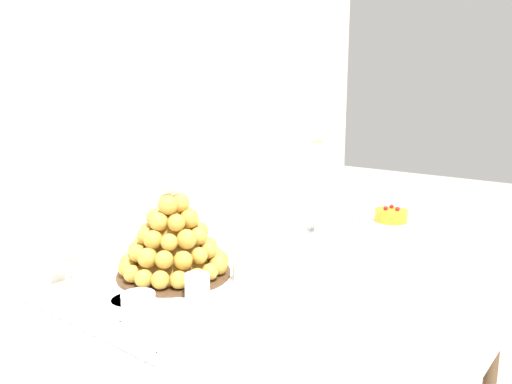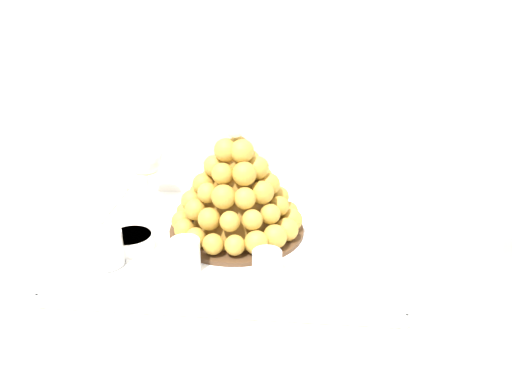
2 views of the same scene
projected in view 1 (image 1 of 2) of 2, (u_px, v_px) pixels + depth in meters
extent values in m
cube|color=silver|center=(15.00, 76.00, 1.83)|extent=(4.80, 0.10, 2.50)
cylinder|color=brown|center=(494.00, 339.00, 1.71)|extent=(0.04, 0.04, 0.77)
cylinder|color=brown|center=(306.00, 286.00, 2.16)|extent=(0.04, 0.04, 0.77)
cube|color=brown|center=(264.00, 269.00, 1.25)|extent=(1.69, 0.87, 0.02)
cube|color=white|center=(264.00, 265.00, 1.25)|extent=(1.75, 0.93, 0.00)
cube|color=white|center=(454.00, 374.00, 0.99)|extent=(1.75, 0.01, 0.24)
cube|color=white|center=(143.00, 270.00, 1.55)|extent=(1.75, 0.01, 0.24)
cube|color=white|center=(403.00, 232.00, 1.94)|extent=(0.01, 0.93, 0.24)
cube|color=white|center=(187.00, 281.00, 1.13)|extent=(0.55, 0.43, 0.01)
cube|color=white|center=(264.00, 301.00, 1.00)|extent=(0.55, 0.01, 0.02)
cube|color=white|center=(125.00, 256.00, 1.26)|extent=(0.55, 0.01, 0.02)
cube|color=white|center=(76.00, 320.00, 0.91)|extent=(0.01, 0.43, 0.02)
cube|color=white|center=(262.00, 245.00, 1.34)|extent=(0.01, 0.43, 0.02)
cylinder|color=white|center=(187.00, 279.00, 1.13)|extent=(0.40, 0.40, 0.00)
cylinder|color=#4C331E|center=(174.00, 273.00, 1.15)|extent=(0.25, 0.25, 0.01)
cone|color=#AB7B2E|center=(173.00, 235.00, 1.13)|extent=(0.17, 0.17, 0.17)
sphere|color=gold|center=(206.00, 251.00, 1.22)|extent=(0.04, 0.04, 0.04)
sphere|color=gold|center=(192.00, 249.00, 1.24)|extent=(0.04, 0.04, 0.04)
sphere|color=gold|center=(177.00, 248.00, 1.24)|extent=(0.04, 0.04, 0.04)
sphere|color=gold|center=(162.00, 249.00, 1.23)|extent=(0.04, 0.04, 0.04)
sphere|color=gold|center=(147.00, 252.00, 1.21)|extent=(0.04, 0.04, 0.04)
sphere|color=gold|center=(135.00, 257.00, 1.18)|extent=(0.04, 0.04, 0.04)
sphere|color=gold|center=(128.00, 263.00, 1.15)|extent=(0.04, 0.04, 0.04)
sphere|color=gold|center=(127.00, 268.00, 1.11)|extent=(0.04, 0.04, 0.04)
sphere|color=gold|center=(132.00, 274.00, 1.08)|extent=(0.04, 0.04, 0.04)
sphere|color=gold|center=(144.00, 279.00, 1.05)|extent=(0.04, 0.04, 0.04)
sphere|color=gold|center=(160.00, 280.00, 1.04)|extent=(0.04, 0.04, 0.04)
sphere|color=gold|center=(179.00, 280.00, 1.05)|extent=(0.04, 0.04, 0.04)
sphere|color=gold|center=(196.00, 277.00, 1.06)|extent=(0.04, 0.04, 0.04)
sphere|color=gold|center=(210.00, 272.00, 1.09)|extent=(0.04, 0.04, 0.04)
sphere|color=gold|center=(218.00, 265.00, 1.12)|extent=(0.04, 0.04, 0.04)
sphere|color=gold|center=(219.00, 260.00, 1.16)|extent=(0.04, 0.04, 0.04)
sphere|color=gold|center=(215.00, 255.00, 1.19)|extent=(0.04, 0.04, 0.04)
sphere|color=gold|center=(189.00, 238.00, 1.21)|extent=(0.04, 0.04, 0.04)
sphere|color=gold|center=(173.00, 238.00, 1.21)|extent=(0.04, 0.04, 0.04)
sphere|color=gold|center=(157.00, 240.00, 1.20)|extent=(0.04, 0.04, 0.04)
sphere|color=gold|center=(144.00, 243.00, 1.17)|extent=(0.04, 0.04, 0.04)
sphere|color=gold|center=(136.00, 249.00, 1.13)|extent=(0.04, 0.04, 0.04)
sphere|color=gold|center=(138.00, 253.00, 1.10)|extent=(0.04, 0.04, 0.04)
sphere|color=gold|center=(148.00, 258.00, 1.07)|extent=(0.04, 0.04, 0.04)
sphere|color=gold|center=(164.00, 260.00, 1.06)|extent=(0.04, 0.04, 0.04)
sphere|color=gold|center=(183.00, 260.00, 1.06)|extent=(0.04, 0.04, 0.04)
sphere|color=gold|center=(199.00, 256.00, 1.09)|extent=(0.04, 0.04, 0.04)
sphere|color=gold|center=(208.00, 250.00, 1.12)|extent=(0.04, 0.04, 0.04)
sphere|color=gold|center=(209.00, 245.00, 1.16)|extent=(0.04, 0.04, 0.04)
sphere|color=gold|center=(202.00, 241.00, 1.19)|extent=(0.04, 0.04, 0.04)
sphere|color=gold|center=(176.00, 225.00, 1.19)|extent=(0.04, 0.04, 0.04)
sphere|color=gold|center=(160.00, 227.00, 1.18)|extent=(0.04, 0.04, 0.04)
sphere|color=gold|center=(148.00, 231.00, 1.15)|extent=(0.04, 0.04, 0.04)
sphere|color=gold|center=(145.00, 236.00, 1.11)|extent=(0.04, 0.04, 0.04)
sphere|color=gold|center=(153.00, 240.00, 1.08)|extent=(0.04, 0.04, 0.04)
sphere|color=gold|center=(169.00, 242.00, 1.07)|extent=(0.04, 0.04, 0.04)
sphere|color=gold|center=(187.00, 239.00, 1.08)|extent=(0.04, 0.04, 0.04)
sphere|color=gold|center=(198.00, 236.00, 1.11)|extent=(0.04, 0.04, 0.04)
sphere|color=gold|center=(199.00, 231.00, 1.15)|extent=(0.04, 0.04, 0.04)
sphere|color=gold|center=(191.00, 227.00, 1.18)|extent=(0.04, 0.04, 0.04)
sphere|color=gold|center=(168.00, 214.00, 1.16)|extent=(0.04, 0.04, 0.04)
sphere|color=gold|center=(155.00, 217.00, 1.13)|extent=(0.04, 0.04, 0.04)
sphere|color=gold|center=(159.00, 222.00, 1.09)|extent=(0.04, 0.04, 0.04)
sphere|color=gold|center=(176.00, 223.00, 1.09)|extent=(0.04, 0.04, 0.04)
sphere|color=gold|center=(189.00, 219.00, 1.12)|extent=(0.04, 0.04, 0.04)
sphere|color=gold|center=(185.00, 215.00, 1.15)|extent=(0.04, 0.04, 0.04)
sphere|color=gold|center=(167.00, 202.00, 1.13)|extent=(0.04, 0.04, 0.04)
sphere|color=gold|center=(168.00, 205.00, 1.10)|extent=(0.04, 0.04, 0.04)
sphere|color=gold|center=(180.00, 203.00, 1.12)|extent=(0.04, 0.04, 0.04)
sphere|color=white|center=(171.00, 185.00, 1.11)|extent=(0.04, 0.04, 0.04)
cylinder|color=silver|center=(139.00, 310.00, 0.90)|extent=(0.06, 0.06, 0.06)
cylinder|color=brown|center=(139.00, 318.00, 0.91)|extent=(0.05, 0.05, 0.02)
cylinder|color=#8C603D|center=(139.00, 307.00, 0.90)|extent=(0.05, 0.05, 0.02)
sphere|color=brown|center=(141.00, 298.00, 0.91)|extent=(0.02, 0.02, 0.02)
cylinder|color=silver|center=(197.00, 288.00, 1.01)|extent=(0.05, 0.05, 0.06)
cylinder|color=brown|center=(197.00, 295.00, 1.01)|extent=(0.05, 0.05, 0.02)
cylinder|color=#8C603D|center=(197.00, 285.00, 1.01)|extent=(0.05, 0.05, 0.02)
sphere|color=brown|center=(193.00, 279.00, 1.00)|extent=(0.01, 0.01, 0.01)
cylinder|color=silver|center=(244.00, 271.00, 1.11)|extent=(0.05, 0.05, 0.05)
cylinder|color=gold|center=(244.00, 277.00, 1.11)|extent=(0.04, 0.04, 0.02)
cylinder|color=#EAC166|center=(244.00, 270.00, 1.11)|extent=(0.04, 0.04, 0.01)
sphere|color=brown|center=(240.00, 266.00, 1.10)|extent=(0.01, 0.01, 0.01)
cylinder|color=silver|center=(281.00, 254.00, 1.21)|extent=(0.06, 0.06, 0.05)
cylinder|color=brown|center=(281.00, 260.00, 1.21)|extent=(0.06, 0.06, 0.02)
cylinder|color=#8C603D|center=(281.00, 252.00, 1.21)|extent=(0.06, 0.06, 0.02)
sphere|color=brown|center=(279.00, 247.00, 1.21)|extent=(0.02, 0.02, 0.02)
cylinder|color=white|center=(131.00, 305.00, 0.96)|extent=(0.08, 0.08, 0.03)
cylinder|color=#F2CC59|center=(131.00, 300.00, 0.96)|extent=(0.07, 0.07, 0.00)
cylinder|color=white|center=(311.00, 231.00, 1.52)|extent=(0.12, 0.12, 0.01)
cylinder|color=white|center=(311.00, 219.00, 1.51)|extent=(0.02, 0.02, 0.06)
cylinder|color=white|center=(312.00, 175.00, 1.48)|extent=(0.14, 0.14, 0.20)
cylinder|color=#D199D8|center=(314.00, 202.00, 1.51)|extent=(0.05, 0.05, 0.05)
cylinder|color=yellow|center=(302.00, 202.00, 1.50)|extent=(0.06, 0.05, 0.06)
cylinder|color=pink|center=(317.00, 204.00, 1.48)|extent=(0.06, 0.05, 0.06)
cylinder|color=brown|center=(311.00, 193.00, 1.53)|extent=(0.05, 0.06, 0.06)
cylinder|color=brown|center=(305.00, 196.00, 1.48)|extent=(0.06, 0.05, 0.04)
cylinder|color=#E54C47|center=(318.00, 195.00, 1.49)|extent=(0.07, 0.05, 0.07)
cylinder|color=pink|center=(307.00, 186.00, 1.51)|extent=(0.06, 0.06, 0.06)
cylinder|color=#E54C47|center=(308.00, 188.00, 1.47)|extent=(0.06, 0.06, 0.05)
cylinder|color=pink|center=(319.00, 187.00, 1.49)|extent=(0.05, 0.05, 0.05)
cylinder|color=yellow|center=(307.00, 179.00, 1.49)|extent=(0.06, 0.05, 0.05)
cylinder|color=yellow|center=(311.00, 182.00, 1.45)|extent=(0.06, 0.05, 0.05)
cylinder|color=brown|center=(316.00, 179.00, 1.50)|extent=(0.07, 0.04, 0.07)
cylinder|color=#9ED860|center=(300.00, 172.00, 1.47)|extent=(0.06, 0.05, 0.06)
cylinder|color=#E54C47|center=(313.00, 173.00, 1.46)|extent=(0.06, 0.05, 0.06)
cylinder|color=brown|center=(319.00, 171.00, 1.49)|extent=(0.08, 0.05, 0.08)
cylinder|color=pink|center=(311.00, 170.00, 1.50)|extent=(0.06, 0.05, 0.06)
cylinder|color=pink|center=(302.00, 165.00, 1.46)|extent=(0.06, 0.06, 0.05)
cylinder|color=#9ED860|center=(321.00, 164.00, 1.46)|extent=(0.06, 0.06, 0.05)
cylinder|color=#E54C47|center=(311.00, 162.00, 1.51)|extent=(0.06, 0.06, 0.05)
cylinder|color=#72B2E0|center=(310.00, 156.00, 1.45)|extent=(0.06, 0.06, 0.05)
cylinder|color=brown|center=(317.00, 155.00, 1.47)|extent=(0.06, 0.05, 0.05)
cylinder|color=#D199D8|center=(312.00, 154.00, 1.50)|extent=(0.06, 0.06, 0.03)
cylinder|color=#F9A54C|center=(301.00, 156.00, 1.47)|extent=(0.07, 0.05, 0.07)
cylinder|color=#F9A54C|center=(316.00, 149.00, 1.43)|extent=(0.07, 0.05, 0.07)
cylinder|color=pink|center=(317.00, 146.00, 1.50)|extent=(0.05, 0.05, 0.05)
cylinder|color=pink|center=(303.00, 147.00, 1.47)|extent=(0.06, 0.05, 0.06)
cylinder|color=white|center=(391.00, 222.00, 1.61)|extent=(0.21, 0.21, 0.01)
torus|color=gold|center=(391.00, 221.00, 1.61)|extent=(0.20, 0.20, 0.00)
cylinder|color=orange|center=(391.00, 215.00, 1.61)|extent=(0.10, 0.10, 0.04)
sphere|color=#A51923|center=(392.00, 206.00, 1.62)|extent=(0.01, 0.01, 0.01)
sphere|color=#A51923|center=(386.00, 208.00, 1.60)|extent=(0.01, 0.01, 0.01)
sphere|color=#A51923|center=(397.00, 209.00, 1.59)|extent=(0.01, 0.01, 0.01)
cylinder|color=silver|center=(69.00, 294.00, 1.06)|extent=(0.06, 0.06, 0.00)
cylinder|color=silver|center=(67.00, 276.00, 1.05)|extent=(0.01, 0.01, 0.07)
sphere|color=silver|center=(65.00, 244.00, 1.04)|extent=(0.07, 0.07, 0.07)
cylinder|color=#EAE08C|center=(65.00, 250.00, 1.04)|extent=(0.05, 0.05, 0.03)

